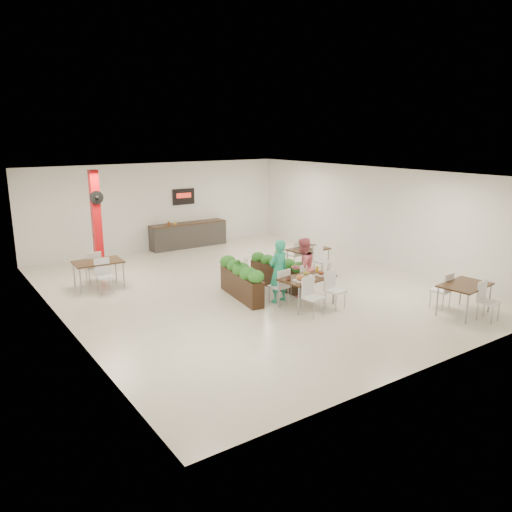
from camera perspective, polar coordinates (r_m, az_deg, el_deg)
The scene contains 12 objects.
ground at distance 14.14m, azimuth -0.86°, elevation -3.66°, with size 12.00×12.00×0.00m, color beige.
room_shell at distance 13.66m, azimuth -0.89°, elevation 4.39°, with size 10.10×12.10×3.22m.
red_column at distance 15.88m, azimuth -17.74°, elevation 3.74°, with size 0.40×0.41×3.20m.
service_counter at distance 19.25m, azimuth -7.73°, elevation 2.48°, with size 3.00×0.64×2.20m.
main_table at distance 12.58m, azimuth 5.81°, elevation -2.94°, with size 1.49×1.75×0.92m.
diner_man at distance 12.79m, azimuth 2.60°, elevation -1.75°, with size 0.60×0.39×1.64m, color #27AC85.
diner_woman at distance 13.28m, azimuth 5.36°, elevation -1.31°, with size 0.77×0.60×1.59m, color #E06374.
planter_left at distance 13.14m, azimuth -1.70°, elevation -2.60°, with size 0.64×2.12×1.12m.
planter_right at distance 14.02m, azimuth 2.47°, elevation -1.66°, with size 0.58×2.05×1.08m.
side_table_a at distance 14.76m, azimuth -17.60°, elevation -0.99°, with size 1.35×1.64×0.92m.
side_table_b at distance 15.68m, azimuth 5.98°, elevation 0.43°, with size 1.32×1.66×0.92m.
side_table_c at distance 12.97m, azimuth 22.75°, elevation -3.49°, with size 1.37×1.66×0.92m.
Camera 1 is at (-7.45, -11.23, 4.27)m, focal length 35.00 mm.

